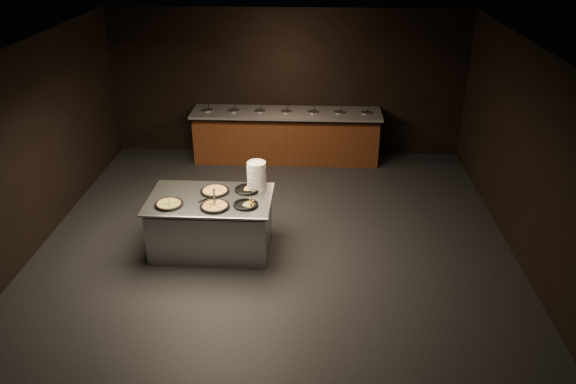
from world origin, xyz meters
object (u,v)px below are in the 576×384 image
at_px(serving_counter, 212,225).
at_px(pan_veggie_whole, 169,204).
at_px(plate_stack, 257,176).
at_px(pan_cheese_whole, 215,191).

xyz_separation_m(serving_counter, pan_veggie_whole, (-0.53, -0.25, 0.46)).
relative_size(serving_counter, plate_stack, 4.23).
xyz_separation_m(serving_counter, plate_stack, (0.64, 0.33, 0.64)).
bearing_deg(plate_stack, serving_counter, -152.77).
distance_m(serving_counter, pan_cheese_whole, 0.50).
xyz_separation_m(serving_counter, pan_cheese_whole, (0.04, 0.19, 0.46)).
bearing_deg(serving_counter, plate_stack, 27.79).
relative_size(pan_veggie_whole, pan_cheese_whole, 0.94).
xyz_separation_m(plate_stack, pan_cheese_whole, (-0.60, -0.14, -0.19)).
bearing_deg(serving_counter, pan_cheese_whole, 77.93).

